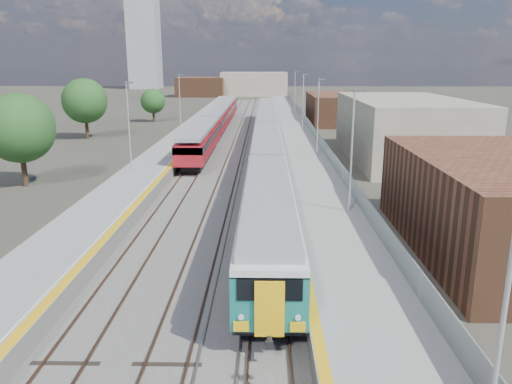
{
  "coord_description": "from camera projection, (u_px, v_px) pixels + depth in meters",
  "views": [
    {
      "loc": [
        1.31,
        -8.02,
        10.07
      ],
      "look_at": [
        0.78,
        22.11,
        2.2
      ],
      "focal_mm": 35.0,
      "sensor_mm": 36.0,
      "label": 1
    }
  ],
  "objects": [
    {
      "name": "platform_left",
      "position": [
        180.0,
        142.0,
        61.13
      ],
      "size": [
        4.3,
        155.0,
        8.52
      ],
      "color": "slate",
      "rests_on": "ground"
    },
    {
      "name": "tree_c",
      "position": [
        153.0,
        101.0,
        85.39
      ],
      "size": [
        4.18,
        4.18,
        5.66
      ],
      "color": "#382619",
      "rests_on": "ground"
    },
    {
      "name": "tracks",
      "position": [
        241.0,
        144.0,
        62.74
      ],
      "size": [
        8.96,
        160.0,
        0.17
      ],
      "color": "#4C3323",
      "rests_on": "ground"
    },
    {
      "name": "tree_d",
      "position": [
        404.0,
        107.0,
        75.42
      ],
      "size": [
        4.08,
        4.08,
        5.53
      ],
      "color": "#382619",
      "rests_on": "ground"
    },
    {
      "name": "ground",
      "position": [
        254.0,
        150.0,
        58.7
      ],
      "size": [
        320.0,
        320.0,
        0.0
      ],
      "primitive_type": "plane",
      "color": "#47443A",
      "rests_on": "ground"
    },
    {
      "name": "green_train",
      "position": [
        266.0,
        137.0,
        54.45
      ],
      "size": [
        2.79,
        77.74,
        3.07
      ],
      "color": "black",
      "rests_on": "ground"
    },
    {
      "name": "ballast_bed",
      "position": [
        236.0,
        146.0,
        61.15
      ],
      "size": [
        10.5,
        155.0,
        0.06
      ],
      "primitive_type": "cube",
      "color": "#565451",
      "rests_on": "ground"
    },
    {
      "name": "platform_right",
      "position": [
        297.0,
        143.0,
        60.88
      ],
      "size": [
        4.7,
        155.0,
        8.52
      ],
      "color": "slate",
      "rests_on": "ground"
    },
    {
      "name": "red_train",
      "position": [
        217.0,
        120.0,
        70.76
      ],
      "size": [
        2.73,
        55.37,
        3.44
      ],
      "color": "black",
      "rests_on": "ground"
    },
    {
      "name": "tree_a",
      "position": [
        19.0,
        128.0,
        40.54
      ],
      "size": [
        5.68,
        5.68,
        7.7
      ],
      "color": "#382619",
      "rests_on": "ground"
    },
    {
      "name": "buildings",
      "position": [
        197.0,
        60.0,
        142.01
      ],
      "size": [
        72.0,
        185.5,
        40.0
      ],
      "color": "brown",
      "rests_on": "ground"
    },
    {
      "name": "tree_b",
      "position": [
        85.0,
        101.0,
        66.28
      ],
      "size": [
        5.92,
        5.92,
        8.03
      ],
      "color": "#382619",
      "rests_on": "ground"
    }
  ]
}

